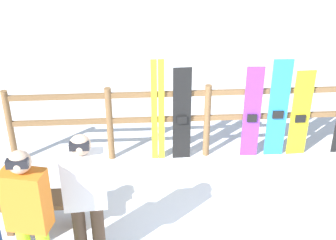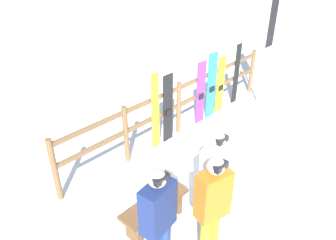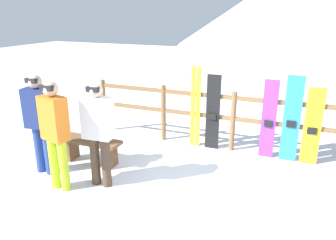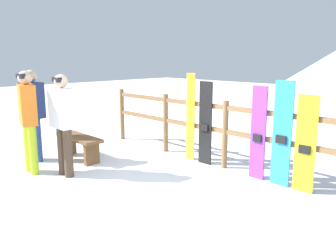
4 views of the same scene
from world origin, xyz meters
name	(u,v)px [view 2 (image 2 of 4)]	position (x,y,z in m)	size (l,w,h in m)	color
ground_plane	(248,166)	(0.00, 0.00, 0.00)	(40.00, 40.00, 0.00)	white
fence	(179,103)	(0.00, 1.81, 0.71)	(5.99, 0.10, 1.19)	brown
bench	(155,208)	(-2.22, 0.26, 0.33)	(1.13, 0.36, 0.46)	brown
person_navy	(158,218)	(-2.74, -0.35, 0.98)	(0.47, 0.31, 1.70)	navy
person_orange	(212,204)	(-2.13, -0.69, 1.00)	(0.47, 0.33, 1.71)	#B7D826
person_white	(215,175)	(-1.62, -0.34, 0.95)	(0.47, 0.28, 1.66)	#4C3828
ski_pair_yellow	(155,112)	(-0.75, 1.76, 0.82)	(0.20, 0.02, 1.63)	yellow
snowboard_black_stripe	(168,109)	(-0.39, 1.76, 0.75)	(0.27, 0.06, 1.50)	black
snowboard_purple	(201,93)	(0.67, 1.76, 0.74)	(0.26, 0.07, 1.49)	purple
snowboard_blue	(211,86)	(1.06, 1.76, 0.79)	(0.29, 0.06, 1.59)	#288CE0
snowboard_yellow	(220,85)	(1.42, 1.76, 0.70)	(0.29, 0.06, 1.41)	yellow
ski_pair_black	(236,74)	(2.09, 1.76, 0.78)	(0.20, 0.02, 1.56)	black
rental_flag	(269,30)	(2.70, 1.36, 1.86)	(0.40, 0.04, 2.90)	#99999E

